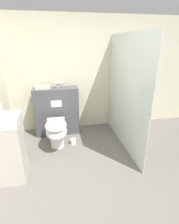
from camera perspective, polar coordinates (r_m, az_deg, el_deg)
ground_plane at (r=2.72m, az=1.55°, el=-23.72°), size 12.00×12.00×0.00m
wall_back at (r=4.02m, az=-4.87°, el=11.80°), size 8.00×0.06×2.50m
partition_panel at (r=3.92m, az=-10.61°, el=0.21°), size 0.94×0.32×1.05m
shower_glass at (r=3.33m, az=11.63°, el=5.87°), size 0.04×1.90×2.10m
toilet at (r=3.42m, az=-10.71°, el=-6.47°), size 0.39×0.65×0.53m
sink_vanity at (r=2.85m, az=-25.44°, el=-10.71°), size 0.48×0.44×1.15m
hair_drier at (r=3.69m, az=-9.73°, el=9.21°), size 0.17×0.07×0.15m
folded_towel at (r=3.76m, az=-15.03°, el=7.86°), size 0.30×0.18×0.06m
spare_toilet_roll at (r=3.64m, az=-5.37°, el=-9.53°), size 0.11×0.11×0.11m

